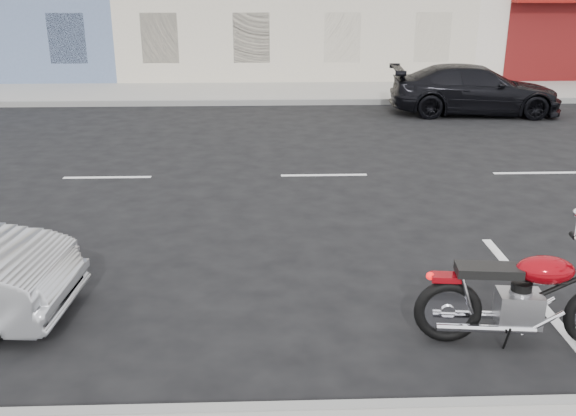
# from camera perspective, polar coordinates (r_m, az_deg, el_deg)

# --- Properties ---
(ground) EXTENTS (120.00, 120.00, 0.00)m
(ground) POSITION_cam_1_polar(r_m,az_deg,el_deg) (12.30, 12.54, 2.95)
(ground) COLOR black
(ground) RESTS_ON ground
(sidewalk_far) EXTENTS (80.00, 3.40, 0.15)m
(sidewalk_far) POSITION_cam_1_polar(r_m,az_deg,el_deg) (20.47, -7.54, 10.10)
(sidewalk_far) COLOR gray
(sidewalk_far) RESTS_ON ground
(curb_far) EXTENTS (80.00, 0.12, 0.16)m
(curb_far) POSITION_cam_1_polar(r_m,az_deg,el_deg) (18.80, -8.00, 9.24)
(curb_far) COLOR gray
(curb_far) RESTS_ON ground
(car_far) EXTENTS (4.61, 2.20, 1.30)m
(car_far) POSITION_cam_1_polar(r_m,az_deg,el_deg) (18.09, 16.27, 10.06)
(car_far) COLOR black
(car_far) RESTS_ON ground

